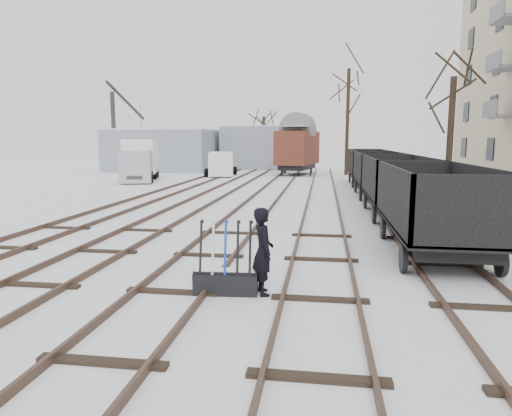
{
  "coord_description": "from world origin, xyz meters",
  "views": [
    {
      "loc": [
        3.01,
        -8.61,
        3.12
      ],
      "look_at": [
        1.15,
        3.95,
        1.2
      ],
      "focal_mm": 32.0,
      "sensor_mm": 36.0,
      "label": 1
    }
  ],
  "objects": [
    {
      "name": "ground",
      "position": [
        0.0,
        0.0,
        0.0
      ],
      "size": [
        120.0,
        120.0,
        0.0
      ],
      "primitive_type": "plane",
      "color": "white",
      "rests_on": "ground"
    },
    {
      "name": "tracks",
      "position": [
        -0.0,
        13.67,
        0.07
      ],
      "size": [
        13.9,
        52.0,
        0.16
      ],
      "color": "black",
      "rests_on": "ground"
    },
    {
      "name": "shed_left",
      "position": [
        -13.0,
        36.0,
        2.05
      ],
      "size": [
        10.0,
        8.0,
        4.1
      ],
      "color": "gray",
      "rests_on": "ground"
    },
    {
      "name": "shed_right",
      "position": [
        -4.0,
        40.0,
        2.25
      ],
      "size": [
        7.0,
        6.0,
        4.5
      ],
      "color": "gray",
      "rests_on": "ground"
    },
    {
      "name": "ground_frame",
      "position": [
        1.09,
        0.14,
        0.28
      ],
      "size": [
        1.33,
        0.51,
        1.49
      ],
      "rotation": [
        0.0,
        0.0,
        0.07
      ],
      "color": "black",
      "rests_on": "ground"
    },
    {
      "name": "worker",
      "position": [
        1.84,
        0.24,
        0.89
      ],
      "size": [
        0.62,
        0.75,
        1.78
      ],
      "primitive_type": "imported",
      "rotation": [
        0.0,
        0.0,
        1.91
      ],
      "color": "black",
      "rests_on": "ground"
    },
    {
      "name": "freight_wagon_a",
      "position": [
        6.0,
        4.1,
        0.92
      ],
      "size": [
        2.36,
        5.9,
        2.41
      ],
      "color": "black",
      "rests_on": "ground"
    },
    {
      "name": "freight_wagon_b",
      "position": [
        6.0,
        10.5,
        0.92
      ],
      "size": [
        2.36,
        5.9,
        2.41
      ],
      "color": "black",
      "rests_on": "ground"
    },
    {
      "name": "freight_wagon_c",
      "position": [
        6.0,
        16.9,
        0.92
      ],
      "size": [
        2.36,
        5.9,
        2.41
      ],
      "color": "black",
      "rests_on": "ground"
    },
    {
      "name": "freight_wagon_d",
      "position": [
        6.0,
        23.3,
        0.92
      ],
      "size": [
        2.36,
        5.9,
        2.41
      ],
      "color": "black",
      "rests_on": "ground"
    },
    {
      "name": "box_van_wagon",
      "position": [
        0.74,
        31.79,
        2.44
      ],
      "size": [
        4.0,
        5.98,
        4.19
      ],
      "rotation": [
        0.0,
        0.0,
        -0.21
      ],
      "color": "black",
      "rests_on": "ground"
    },
    {
      "name": "lorry",
      "position": [
        -10.74,
        24.32,
        1.59
      ],
      "size": [
        3.42,
        7.11,
        3.1
      ],
      "rotation": [
        0.0,
        0.0,
        0.27
      ],
      "color": "black",
      "rests_on": "ground"
    },
    {
      "name": "panel_van",
      "position": [
        -5.64,
        29.56,
        1.05
      ],
      "size": [
        2.81,
        4.85,
        2.01
      ],
      "rotation": [
        0.0,
        0.0,
        0.2
      ],
      "color": "white",
      "rests_on": "ground"
    },
    {
      "name": "crane",
      "position": [
        -17.0,
        33.49,
        2.26
      ],
      "size": [
        2.22,
        5.11,
        8.57
      ],
      "rotation": [
        0.0,
        0.0,
        -0.38
      ],
      "color": "#2B2A2F",
      "rests_on": "ground"
    },
    {
      "name": "tree_near",
      "position": [
        8.86,
        14.09,
        2.99
      ],
      "size": [
        0.3,
        0.3,
        5.97
      ],
      "primitive_type": "cylinder",
      "color": "black",
      "rests_on": "ground"
    },
    {
      "name": "tree_far_left",
      "position": [
        -3.23,
        39.09,
        2.72
      ],
      "size": [
        0.3,
        0.3,
        5.44
      ],
      "primitive_type": "cylinder",
      "color": "black",
      "rests_on": "ground"
    },
    {
      "name": "tree_far_right",
      "position": [
        4.99,
        32.35,
        4.55
      ],
      "size": [
        0.3,
        0.3,
        9.09
      ],
      "primitive_type": "cylinder",
      "color": "black",
      "rests_on": "ground"
    }
  ]
}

